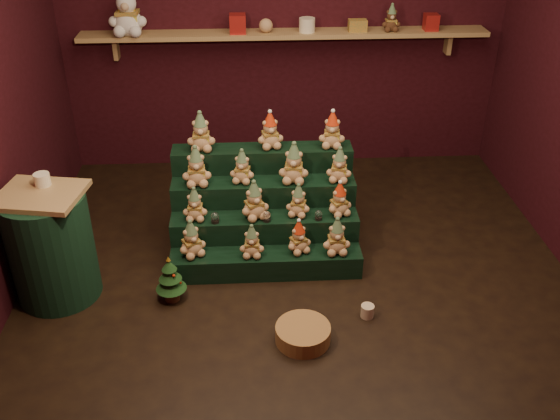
{
  "coord_description": "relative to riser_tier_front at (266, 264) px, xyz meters",
  "views": [
    {
      "loc": [
        -0.35,
        -3.63,
        2.78
      ],
      "look_at": [
        -0.13,
        0.25,
        0.46
      ],
      "focal_mm": 40.0,
      "sensor_mm": 36.0,
      "label": 1
    }
  ],
  "objects": [
    {
      "name": "ground",
      "position": [
        0.24,
        -0.11,
        -0.09
      ],
      "size": [
        4.0,
        4.0,
        0.0
      ],
      "primitive_type": "plane",
      "color": "black",
      "rests_on": "ground"
    },
    {
      "name": "back_wall",
      "position": [
        0.24,
        1.94,
        1.31
      ],
      "size": [
        4.0,
        0.1,
        2.8
      ],
      "primitive_type": "cube",
      "color": "black",
      "rests_on": "ground"
    },
    {
      "name": "front_wall",
      "position": [
        0.24,
        -2.16,
        1.31
      ],
      "size": [
        4.0,
        0.1,
        2.8
      ],
      "primitive_type": "cube",
      "color": "black",
      "rests_on": "ground"
    },
    {
      "name": "back_shelf",
      "position": [
        0.24,
        1.77,
        1.2
      ],
      "size": [
        3.6,
        0.26,
        0.24
      ],
      "color": "#A28351",
      "rests_on": "ground"
    },
    {
      "name": "riser_tier_front",
      "position": [
        0.0,
        0.0,
        0.0
      ],
      "size": [
        1.4,
        0.22,
        0.18
      ],
      "primitive_type": "cube",
      "color": "black",
      "rests_on": "ground"
    },
    {
      "name": "riser_tier_midfront",
      "position": [
        0.0,
        0.22,
        0.09
      ],
      "size": [
        1.4,
        0.22,
        0.36
      ],
      "primitive_type": "cube",
      "color": "black",
      "rests_on": "ground"
    },
    {
      "name": "riser_tier_midback",
      "position": [
        0.0,
        0.44,
        0.18
      ],
      "size": [
        1.4,
        0.22,
        0.54
      ],
      "primitive_type": "cube",
      "color": "black",
      "rests_on": "ground"
    },
    {
      "name": "riser_tier_back",
      "position": [
        0.0,
        0.66,
        0.27
      ],
      "size": [
        1.4,
        0.22,
        0.72
      ],
      "primitive_type": "cube",
      "color": "black",
      "rests_on": "ground"
    },
    {
      "name": "teddy_0",
      "position": [
        -0.53,
        0.02,
        0.23
      ],
      "size": [
        0.26,
        0.25,
        0.28
      ],
      "primitive_type": null,
      "rotation": [
        0.0,
        0.0,
        0.51
      ],
      "color": "tan",
      "rests_on": "riser_tier_front"
    },
    {
      "name": "teddy_1",
      "position": [
        -0.1,
        -0.01,
        0.21
      ],
      "size": [
        0.19,
        0.17,
        0.25
      ],
      "primitive_type": null,
      "rotation": [
        0.0,
        0.0,
        -0.06
      ],
      "color": "tan",
      "rests_on": "riser_tier_front"
    },
    {
      "name": "teddy_2",
      "position": [
        0.24,
        0.02,
        0.22
      ],
      "size": [
        0.23,
        0.22,
        0.25
      ],
      "primitive_type": null,
      "rotation": [
        0.0,
        0.0,
        0.43
      ],
      "color": "tan",
      "rests_on": "riser_tier_front"
    },
    {
      "name": "teddy_3",
      "position": [
        0.51,
        -0.01,
        0.23
      ],
      "size": [
        0.21,
        0.19,
        0.28
      ],
      "primitive_type": null,
      "rotation": [
        0.0,
        0.0,
        0.03
      ],
      "color": "tan",
      "rests_on": "riser_tier_front"
    },
    {
      "name": "teddy_4",
      "position": [
        -0.51,
        0.22,
        0.4
      ],
      "size": [
        0.19,
        0.17,
        0.25
      ],
      "primitive_type": null,
      "rotation": [
        0.0,
        0.0,
        -0.03
      ],
      "color": "tan",
      "rests_on": "riser_tier_midfront"
    },
    {
      "name": "teddy_5",
      "position": [
        -0.07,
        0.22,
        0.42
      ],
      "size": [
        0.27,
        0.26,
        0.3
      ],
      "primitive_type": null,
      "rotation": [
        0.0,
        0.0,
        0.4
      ],
      "color": "tan",
      "rests_on": "riser_tier_midfront"
    },
    {
      "name": "teddy_6",
      "position": [
        0.25,
        0.24,
        0.4
      ],
      "size": [
        0.22,
        0.21,
        0.25
      ],
      "primitive_type": null,
      "rotation": [
        0.0,
        0.0,
        -0.3
      ],
      "color": "tan",
      "rests_on": "riser_tier_midfront"
    },
    {
      "name": "teddy_7",
      "position": [
        0.55,
        0.23,
        0.4
      ],
      "size": [
        0.24,
        0.23,
        0.26
      ],
      "primitive_type": null,
      "rotation": [
        0.0,
        0.0,
        0.41
      ],
      "color": "tan",
      "rests_on": "riser_tier_midfront"
    },
    {
      "name": "teddy_8",
      "position": [
        -0.5,
        0.42,
        0.6
      ],
      "size": [
        0.23,
        0.21,
        0.3
      ],
      "primitive_type": null,
      "rotation": [
        0.0,
        0.0,
        0.07
      ],
      "color": "tan",
      "rests_on": "riser_tier_midback"
    },
    {
      "name": "teddy_9",
      "position": [
        -0.16,
        0.45,
        0.58
      ],
      "size": [
        0.22,
        0.2,
        0.26
      ],
      "primitive_type": null,
      "rotation": [
        0.0,
        0.0,
        -0.23
      ],
      "color": "tan",
      "rests_on": "riser_tier_midback"
    },
    {
      "name": "teddy_10",
      "position": [
        0.23,
        0.43,
        0.61
      ],
      "size": [
        0.25,
        0.23,
        0.31
      ],
      "primitive_type": null,
      "rotation": [
        0.0,
        0.0,
        -0.13
      ],
      "color": "tan",
      "rests_on": "riser_tier_midback"
    },
    {
      "name": "teddy_11",
      "position": [
        0.57,
        0.43,
        0.58
      ],
      "size": [
        0.22,
        0.21,
        0.27
      ],
      "primitive_type": null,
      "rotation": [
        0.0,
        0.0,
        -0.21
      ],
      "color": "tan",
      "rests_on": "riser_tier_midback"
    },
    {
      "name": "teddy_12",
      "position": [
        -0.46,
        0.65,
        0.78
      ],
      "size": [
        0.22,
        0.2,
        0.3
      ],
      "primitive_type": null,
      "rotation": [
        0.0,
        0.0,
        0.01
      ],
      "color": "tan",
      "rests_on": "riser_tier_back"
    },
    {
      "name": "teddy_13",
      "position": [
        0.06,
        0.67,
        0.77
      ],
      "size": [
        0.23,
        0.22,
        0.28
      ],
      "primitive_type": null,
      "rotation": [
        0.0,
        0.0,
        0.2
      ],
      "color": "tan",
      "rests_on": "riser_tier_back"
    },
    {
      "name": "teddy_14",
      "position": [
        0.54,
        0.65,
        0.77
      ],
      "size": [
        0.22,
        0.2,
        0.28
      ],
      "primitive_type": null,
      "rotation": [
        0.0,
        0.0,
        -0.12
      ],
      "color": "tan",
      "rests_on": "riser_tier_back"
    },
    {
      "name": "snow_globe_a",
      "position": [
        -0.36,
        0.16,
        0.31
      ],
      "size": [
        0.06,
        0.06,
        0.08
      ],
      "color": "black",
      "rests_on": "riser_tier_midfront"
    },
    {
      "name": "snow_globe_b",
      "position": [
        0.01,
        0.16,
        0.31
      ],
      "size": [
        0.06,
        0.06,
        0.08
      ],
      "color": "black",
      "rests_on": "riser_tier_midfront"
    },
    {
      "name": "snow_globe_c",
      "position": [
        0.4,
        0.16,
        0.31
      ],
      "size": [
        0.06,
        0.06,
        0.08
      ],
      "color": "black",
      "rests_on": "riser_tier_midfront"
    },
    {
      "name": "side_table",
      "position": [
        -1.46,
        -0.15,
        0.31
      ],
      "size": [
        0.6,
        0.57,
        0.82
      ],
      "rotation": [
        0.0,
        0.0,
        -0.18
      ],
      "color": "#A28351",
      "rests_on": "ground"
    },
    {
      "name": "table_ornament",
      "position": [
        -1.46,
        -0.05,
        0.77
      ],
      "size": [
        0.1,
        0.1,
        0.08
      ],
      "primitive_type": "cylinder",
      "color": "beige",
      "rests_on": "side_table"
    },
    {
      "name": "mini_christmas_tree",
      "position": [
        -0.67,
        -0.26,
        0.09
      ],
      "size": [
        0.21,
        0.21,
        0.36
      ],
      "rotation": [
        0.0,
        0.0,
        0.31
      ],
      "color": "#452A18",
      "rests_on": "ground"
    },
    {
      "name": "mug_left",
      "position": [
        0.11,
        -0.76,
        -0.04
      ],
      "size": [
        0.1,
        0.1,
        0.1
      ],
      "primitive_type": "cylinder",
      "color": "beige",
      "rests_on": "ground"
    },
    {
      "name": "mug_right",
      "position": [
        0.66,
        -0.52,
        -0.04
      ],
      "size": [
        0.09,
        0.09,
        0.09
      ],
      "primitive_type": "cylinder",
      "color": "beige",
      "rests_on": "ground"
    },
    {
      "name": "wicker_basket",
      "position": [
        0.21,
        -0.73,
        -0.03
      ],
      "size": [
        0.45,
        0.45,
        0.11
      ],
      "primitive_type": "cylinder",
      "rotation": [
        0.0,
        0.0,
        0.34
      ],
      "color": "#9F7140",
      "rests_on": "ground"
    },
    {
      "name": "white_bear",
      "position": [
        -1.1,
        1.73,
        1.46
      ],
      "size": [
        0.33,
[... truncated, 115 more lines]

